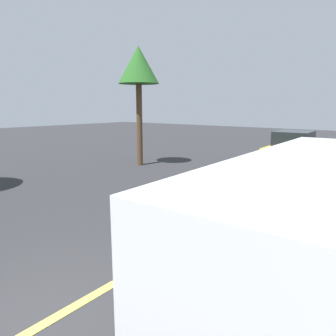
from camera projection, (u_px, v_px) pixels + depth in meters
name	position (u px, v px, depth m)	size (l,w,h in m)	color
ground_plane	(30.00, 332.00, 3.92)	(80.00, 80.00, 0.00)	#2D2D30
lane_marking_centre	(174.00, 249.00, 6.23)	(28.00, 0.16, 0.01)	#E0D14C
white_van	(328.00, 236.00, 3.76)	(5.27, 2.42, 2.20)	white
car_yellow_approaching	(292.00, 149.00, 14.86)	(4.04, 2.18, 1.65)	gold
tree_centre_verge	(138.00, 68.00, 14.37)	(1.90, 1.90, 5.54)	#513823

